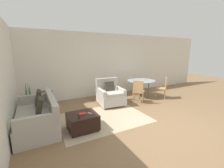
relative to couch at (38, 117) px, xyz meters
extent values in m
plane|color=brown|center=(2.81, -1.28, -0.29)|extent=(20.00, 20.00, 0.00)
cube|color=silver|center=(2.81, 2.07, 1.08)|extent=(12.00, 0.06, 2.75)
cube|color=silver|center=(-0.58, 0.22, 1.08)|extent=(0.06, 12.00, 2.75)
cube|color=tan|center=(1.73, -0.29, -0.29)|extent=(2.57, 1.85, 0.00)
cube|color=brown|center=(1.73, -0.90, -0.29)|extent=(2.52, 0.06, 0.00)
cube|color=brown|center=(1.73, -0.60, -0.29)|extent=(2.52, 0.06, 0.00)
cube|color=brown|center=(1.73, -0.29, -0.29)|extent=(2.52, 0.06, 0.00)
cube|color=brown|center=(1.73, 0.02, -0.29)|extent=(2.52, 0.06, 0.00)
cube|color=brown|center=(1.73, 0.33, -0.29)|extent=(2.52, 0.06, 0.00)
cube|color=#B2ADA3|center=(-0.05, 0.00, -0.09)|extent=(0.92, 1.87, 0.41)
cube|color=#B2ADA3|center=(0.34, 0.00, 0.33)|extent=(0.14, 1.87, 0.41)
cube|color=#B2ADA3|center=(-0.05, 0.88, 0.25)|extent=(0.85, 0.12, 0.26)
cube|color=#B2ADA3|center=(-0.05, -0.88, 0.25)|extent=(0.85, 0.12, 0.26)
cube|color=#383328|center=(0.04, 0.42, 0.40)|extent=(0.19, 0.40, 0.41)
cube|color=#383328|center=(0.04, -0.33, 0.40)|extent=(0.19, 0.40, 0.41)
cube|color=#B2ADA3|center=(2.48, 0.66, -0.05)|extent=(0.97, 1.02, 0.36)
cube|color=#B2ADA3|center=(2.47, 0.63, 0.18)|extent=(0.72, 0.88, 0.10)
cube|color=#B2ADA3|center=(2.52, 1.07, 0.39)|extent=(0.89, 0.21, 0.53)
cube|color=#B2ADA3|center=(2.10, 0.70, 0.23)|extent=(0.21, 0.87, 0.20)
cube|color=#B2ADA3|center=(2.85, 0.62, 0.23)|extent=(0.21, 0.87, 0.20)
cylinder|color=brown|center=(2.08, 0.31, -0.26)|extent=(0.05, 0.05, 0.06)
cylinder|color=brown|center=(2.79, 0.24, -0.26)|extent=(0.05, 0.05, 0.06)
cylinder|color=brown|center=(2.16, 1.08, -0.26)|extent=(0.05, 0.05, 0.06)
cylinder|color=brown|center=(2.87, 1.01, -0.26)|extent=(0.05, 0.05, 0.06)
cube|color=#383328|center=(2.49, 0.78, 0.39)|extent=(0.37, 0.24, 0.37)
cube|color=black|center=(0.98, -0.64, -0.07)|extent=(0.72, 0.65, 0.37)
cylinder|color=black|center=(0.67, -0.91, -0.27)|extent=(0.04, 0.04, 0.04)
cylinder|color=black|center=(1.29, -0.91, -0.27)|extent=(0.04, 0.04, 0.04)
cylinder|color=black|center=(0.67, -0.36, -0.27)|extent=(0.04, 0.04, 0.04)
cylinder|color=black|center=(1.29, -0.36, -0.27)|extent=(0.04, 0.04, 0.04)
cube|color=#B72D28|center=(0.98, -0.65, 0.13)|extent=(0.19, 0.15, 0.03)
cube|color=black|center=(0.85, -0.80, 0.13)|extent=(0.08, 0.15, 0.01)
cube|color=#B7B7BC|center=(1.17, -0.68, 0.13)|extent=(0.11, 0.13, 0.01)
cylinder|color=#333338|center=(-0.20, 1.28, -0.16)|extent=(0.36, 0.36, 0.27)
cylinder|color=black|center=(-0.20, 1.28, -0.03)|extent=(0.33, 0.33, 0.02)
cone|color=#2D6B38|center=(-0.15, 1.28, 0.32)|extent=(0.05, 0.08, 0.69)
cone|color=#2D6B38|center=(-0.18, 1.35, 0.28)|extent=(0.11, 0.05, 0.61)
cone|color=#2D6B38|center=(-0.28, 1.33, 0.34)|extent=(0.07, 0.09, 0.72)
cone|color=#2D6B38|center=(-0.25, 1.25, 0.36)|extent=(0.06, 0.08, 0.75)
cone|color=#2D6B38|center=(-0.18, 1.24, 0.36)|extent=(0.11, 0.07, 0.76)
cylinder|color=#4C3828|center=(0.32, 1.38, 0.30)|extent=(0.43, 0.43, 0.02)
cylinder|color=#4C3828|center=(0.32, 1.38, 0.01)|extent=(0.04, 0.04, 0.57)
cylinder|color=#4C3828|center=(0.32, 1.38, -0.28)|extent=(0.24, 0.24, 0.02)
cylinder|color=#99A8AD|center=(4.14, 0.97, 0.43)|extent=(1.21, 1.21, 0.01)
cylinder|color=#59595B|center=(3.90, 0.73, 0.07)|extent=(0.04, 0.04, 0.72)
cylinder|color=#59595B|center=(4.37, 0.73, 0.07)|extent=(0.04, 0.04, 0.72)
cylinder|color=#59595B|center=(3.90, 1.20, 0.07)|extent=(0.04, 0.04, 0.72)
cylinder|color=#59595B|center=(4.37, 1.20, 0.07)|extent=(0.04, 0.04, 0.72)
cube|color=tan|center=(3.55, 0.38, 0.14)|extent=(0.59, 0.59, 0.03)
cube|color=tan|center=(3.41, 0.24, 0.38)|extent=(0.29, 0.29, 0.45)
cylinder|color=tan|center=(3.80, 0.38, -0.08)|extent=(0.03, 0.03, 0.42)
cylinder|color=tan|center=(3.55, 0.63, -0.08)|extent=(0.03, 0.03, 0.42)
cylinder|color=tan|center=(3.55, 0.12, -0.08)|extent=(0.03, 0.03, 0.42)
cylinder|color=tan|center=(3.29, 0.38, -0.08)|extent=(0.03, 0.03, 0.42)
cube|color=tan|center=(4.73, 0.38, 0.14)|extent=(0.59, 0.59, 0.03)
cube|color=tan|center=(4.86, 0.24, 0.38)|extent=(0.29, 0.29, 0.45)
cylinder|color=tan|center=(4.73, 0.63, -0.08)|extent=(0.03, 0.03, 0.42)
cylinder|color=tan|center=(4.47, 0.38, -0.08)|extent=(0.03, 0.03, 0.42)
cylinder|color=tan|center=(4.98, 0.38, -0.08)|extent=(0.03, 0.03, 0.42)
cylinder|color=tan|center=(4.73, 0.12, -0.08)|extent=(0.03, 0.03, 0.42)
camera|label=1|loc=(-0.02, -4.10, 1.65)|focal=24.00mm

